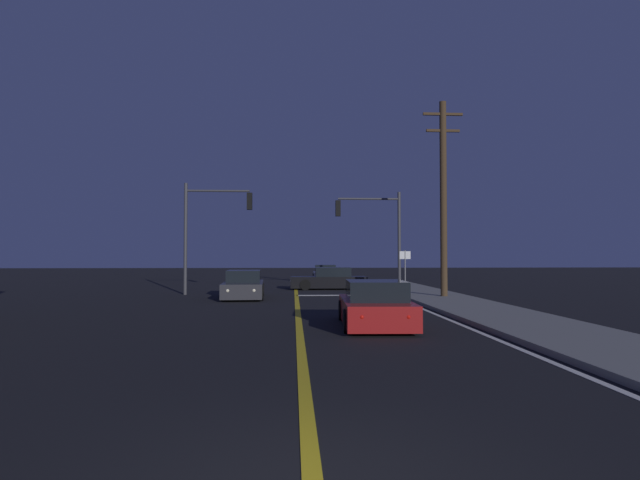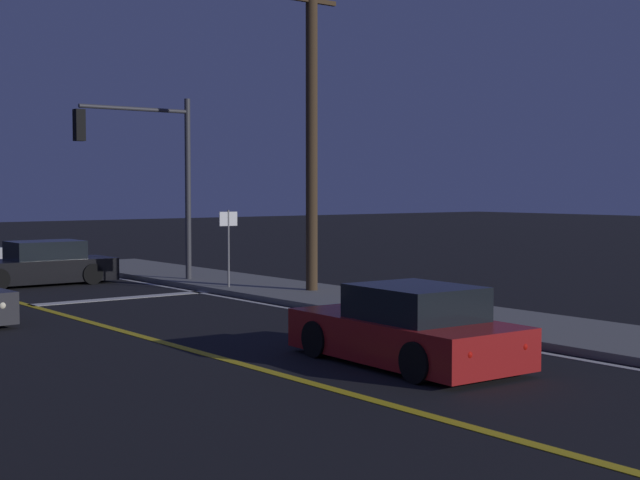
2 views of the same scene
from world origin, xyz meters
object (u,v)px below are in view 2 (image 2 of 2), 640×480
(car_far_approaching_red, at_px, (408,329))
(street_sign_corner, at_px, (228,237))
(traffic_signal_near_right, at_px, (149,160))
(car_following_oncoming_black, at_px, (39,266))
(utility_pole_right, at_px, (312,117))

(car_far_approaching_red, distance_m, street_sign_corner, 11.48)
(car_far_approaching_red, distance_m, traffic_signal_near_right, 14.30)
(car_following_oncoming_black, height_order, street_sign_corner, street_sign_corner)
(car_following_oncoming_black, xyz_separation_m, traffic_signal_near_right, (2.48, -2.47, 3.21))
(street_sign_corner, bearing_deg, car_following_oncoming_black, 123.66)
(car_following_oncoming_black, distance_m, traffic_signal_near_right, 4.75)
(car_far_approaching_red, xyz_separation_m, street_sign_corner, (3.34, 10.94, 0.99))
(utility_pole_right, relative_size, street_sign_corner, 4.04)
(car_following_oncoming_black, height_order, traffic_signal_near_right, traffic_signal_near_right)
(utility_pole_right, distance_m, street_sign_corner, 4.15)
(car_far_approaching_red, bearing_deg, utility_pole_right, 64.29)
(car_far_approaching_red, bearing_deg, traffic_signal_near_right, 82.83)
(car_following_oncoming_black, bearing_deg, utility_pole_right, -145.56)
(car_following_oncoming_black, relative_size, traffic_signal_near_right, 0.82)
(car_following_oncoming_black, distance_m, street_sign_corner, 6.41)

